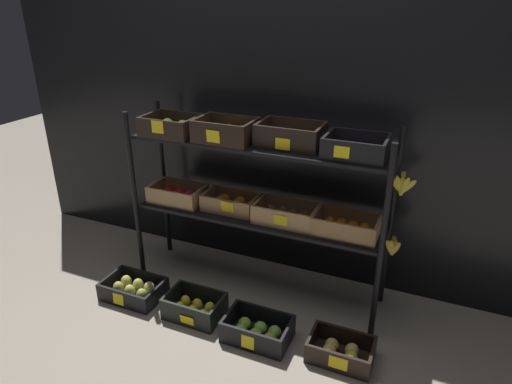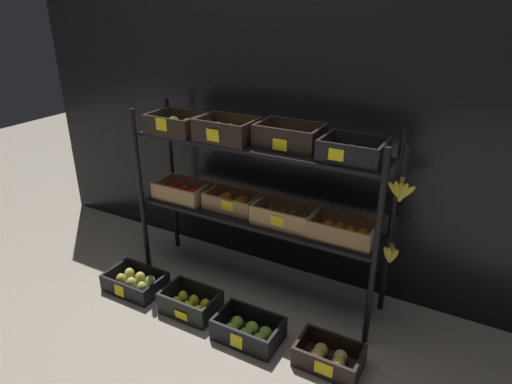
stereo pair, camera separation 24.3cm
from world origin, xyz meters
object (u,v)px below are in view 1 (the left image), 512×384
(display_rack, at_px, (258,179))
(crate_ground_lemon, at_px, (195,308))
(crate_ground_pear, at_px, (134,290))
(crate_ground_apple_gold, at_px, (341,351))
(crate_ground_apple_green, at_px, (257,331))

(display_rack, bearing_deg, crate_ground_lemon, -118.00)
(crate_ground_pear, xyz_separation_m, crate_ground_apple_gold, (1.30, -0.01, -0.00))
(crate_ground_pear, distance_m, crate_ground_apple_gold, 1.30)
(display_rack, height_order, crate_ground_apple_green, display_rack)
(display_rack, xyz_separation_m, crate_ground_apple_gold, (0.64, -0.42, -0.70))
(display_rack, xyz_separation_m, crate_ground_pear, (-0.66, -0.41, -0.69))
(crate_ground_lemon, relative_size, crate_ground_apple_green, 0.92)
(crate_ground_pear, xyz_separation_m, crate_ground_lemon, (0.44, -0.01, 0.00))
(crate_ground_apple_gold, bearing_deg, crate_ground_pear, 179.67)
(crate_ground_apple_green, bearing_deg, crate_ground_apple_gold, 4.11)
(display_rack, height_order, crate_ground_pear, display_rack)
(crate_ground_pear, distance_m, crate_ground_lemon, 0.44)
(crate_ground_lemon, height_order, crate_ground_apple_green, crate_ground_lemon)
(display_rack, relative_size, crate_ground_lemon, 5.03)
(crate_ground_pear, relative_size, crate_ground_apple_gold, 1.11)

